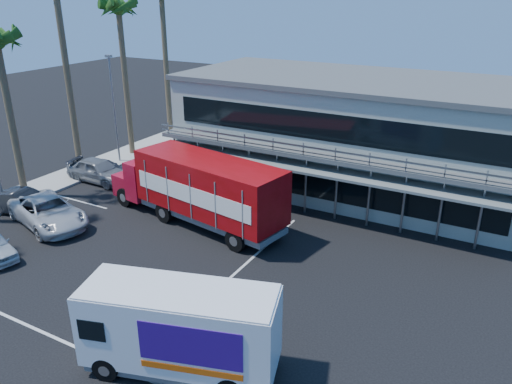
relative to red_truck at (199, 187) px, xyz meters
The scene contains 12 objects.
ground 6.16m from the red_truck, 63.20° to the right, with size 120.00×120.00×0.00m, color black.
building 11.38m from the red_truck, 60.25° to the left, with size 22.40×12.00×7.30m.
curb_strip 12.61m from the red_truck, behind, with size 3.00×32.00×0.16m, color #A5A399.
palm_e 16.69m from the red_truck, 147.01° to the left, with size 2.80×2.80×12.25m.
palm_f 20.52m from the red_truck, 133.11° to the left, with size 2.80×2.80×13.25m.
light_pole_far 13.20m from the red_truck, 153.21° to the left, with size 0.50×0.25×8.09m.
red_truck is the anchor object (origin of this frame).
white_van 11.93m from the red_truck, 58.30° to the right, with size 7.05×4.11×3.26m.
parked_car_b 10.76m from the red_truck, 158.29° to the right, with size 1.50×4.31×1.42m, color black.
parked_car_c 8.68m from the red_truck, 149.54° to the right, with size 2.69×5.83×1.62m, color silver.
parked_car_d 10.31m from the red_truck, 166.06° to the left, with size 1.95×4.80×1.39m, color #282C36.
parked_car_e 10.20m from the red_truck, 168.26° to the left, with size 1.95×4.84×1.65m, color slate.
Camera 1 is at (12.65, -15.97, 12.46)m, focal length 35.00 mm.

